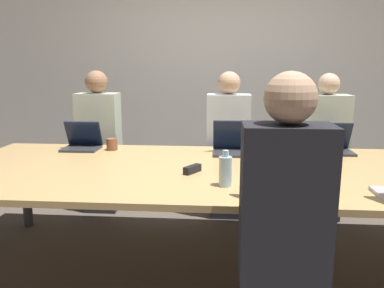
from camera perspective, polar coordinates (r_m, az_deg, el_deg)
ground_plane at (r=2.92m, az=3.07°, el=-17.77°), size 24.00×24.00×0.00m
curtain_wall at (r=4.56m, az=3.93°, el=11.20°), size 12.00×0.06×2.80m
conference_table at (r=2.65m, az=3.23°, el=-4.68°), size 3.76×1.47×0.74m
laptop_far_left at (r=3.36m, az=-16.36°, el=0.44°), size 0.31×0.25×0.24m
person_far_left at (r=3.82m, az=-13.89°, el=-0.03°), size 0.40×0.24×1.40m
cup_far_left at (r=3.26m, az=-12.10°, el=-0.04°), size 0.09×0.09×0.10m
laptop_near_midright at (r=2.11m, az=12.59°, el=-5.77°), size 0.35×0.26×0.26m
person_near_midright at (r=1.82m, az=13.76°, el=-12.63°), size 0.40×0.24×1.41m
bottle_near_midright at (r=2.22m, az=5.11°, el=-4.09°), size 0.08×0.08×0.22m
laptop_far_right at (r=3.31m, az=20.40°, el=0.03°), size 0.34×0.25×0.25m
person_far_right at (r=3.73m, az=19.48°, el=-0.90°), size 0.40×0.24×1.38m
laptop_far_center at (r=3.09m, az=6.25°, el=0.01°), size 0.33×0.27×0.27m
person_far_center at (r=3.58m, az=5.48°, el=-0.61°), size 0.40×0.24×1.39m
cup_far_center at (r=3.12m, az=11.15°, el=-0.57°), size 0.09×0.09×0.10m
stapler at (r=2.51m, az=0.05°, el=-3.86°), size 0.12×0.15×0.05m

